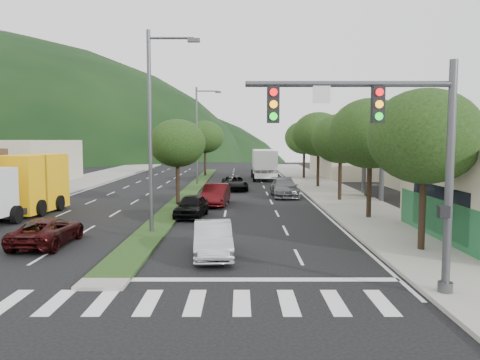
{
  "coord_description": "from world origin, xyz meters",
  "views": [
    {
      "loc": [
        4.45,
        -15.16,
        4.71
      ],
      "look_at": [
        4.44,
        13.01,
        2.25
      ],
      "focal_mm": 35.0,
      "sensor_mm": 36.0,
      "label": 1
    }
  ],
  "objects_px": {
    "tree_r_d": "(318,134)",
    "car_queue_a": "(191,206)",
    "streetlight_mid": "(199,131)",
    "streetlight_near": "(154,121)",
    "car_queue_d": "(235,183)",
    "traffic_signal": "(397,142)",
    "tree_med_far": "(205,137)",
    "sedan_silver": "(213,239)",
    "tree_r_c": "(341,139)",
    "car_queue_b": "(284,188)",
    "tree_r_e": "(304,138)",
    "car_queue_c": "(216,195)",
    "suv_maroon": "(48,231)",
    "tree_med_near": "(177,143)",
    "tree_r_b": "(370,134)",
    "box_truck": "(23,187)",
    "tree_r_a": "(425,137)",
    "motorhome": "(264,164)"
  },
  "relations": [
    {
      "from": "tree_med_near",
      "to": "car_queue_a",
      "type": "height_order",
      "value": "tree_med_near"
    },
    {
      "from": "suv_maroon",
      "to": "car_queue_a",
      "type": "bearing_deg",
      "value": -125.21
    },
    {
      "from": "motorhome",
      "to": "streetlight_near",
      "type": "bearing_deg",
      "value": -102.69
    },
    {
      "from": "car_queue_b",
      "to": "car_queue_d",
      "type": "bearing_deg",
      "value": 128.48
    },
    {
      "from": "tree_r_a",
      "to": "tree_med_far",
      "type": "bearing_deg",
      "value": 106.7
    },
    {
      "from": "tree_r_b",
      "to": "car_queue_d",
      "type": "xyz_separation_m",
      "value": [
        -8.04,
        15.92,
        -4.38
      ]
    },
    {
      "from": "tree_r_e",
      "to": "car_queue_b",
      "type": "xyz_separation_m",
      "value": [
        -3.92,
        -17.08,
        -4.15
      ]
    },
    {
      "from": "tree_r_a",
      "to": "tree_r_c",
      "type": "height_order",
      "value": "tree_r_a"
    },
    {
      "from": "tree_r_d",
      "to": "car_queue_a",
      "type": "distance_m",
      "value": 20.55
    },
    {
      "from": "sedan_silver",
      "to": "suv_maroon",
      "type": "bearing_deg",
      "value": 160.62
    },
    {
      "from": "tree_r_d",
      "to": "streetlight_mid",
      "type": "distance_m",
      "value": 12.18
    },
    {
      "from": "car_queue_a",
      "to": "box_truck",
      "type": "distance_m",
      "value": 10.58
    },
    {
      "from": "tree_r_c",
      "to": "car_queue_d",
      "type": "relative_size",
      "value": 1.38
    },
    {
      "from": "suv_maroon",
      "to": "car_queue_a",
      "type": "xyz_separation_m",
      "value": [
        5.62,
        7.59,
        0.06
      ]
    },
    {
      "from": "traffic_signal",
      "to": "tree_r_d",
      "type": "xyz_separation_m",
      "value": [
        2.97,
        31.54,
        0.54
      ]
    },
    {
      "from": "car_queue_d",
      "to": "car_queue_b",
      "type": "bearing_deg",
      "value": -56.29
    },
    {
      "from": "traffic_signal",
      "to": "sedan_silver",
      "type": "xyz_separation_m",
      "value": [
        -5.67,
        4.88,
        -3.94
      ]
    },
    {
      "from": "tree_r_a",
      "to": "car_queue_b",
      "type": "relative_size",
      "value": 1.29
    },
    {
      "from": "traffic_signal",
      "to": "box_truck",
      "type": "bearing_deg",
      "value": 139.99
    },
    {
      "from": "tree_r_b",
      "to": "tree_med_near",
      "type": "height_order",
      "value": "tree_r_b"
    },
    {
      "from": "tree_med_far",
      "to": "car_queue_a",
      "type": "distance_m",
      "value": 31.41
    },
    {
      "from": "car_queue_d",
      "to": "motorhome",
      "type": "distance_m",
      "value": 12.39
    },
    {
      "from": "tree_r_a",
      "to": "car_queue_b",
      "type": "height_order",
      "value": "tree_r_a"
    },
    {
      "from": "streetlight_near",
      "to": "car_queue_a",
      "type": "height_order",
      "value": "streetlight_near"
    },
    {
      "from": "car_queue_b",
      "to": "car_queue_d",
      "type": "height_order",
      "value": "car_queue_b"
    },
    {
      "from": "streetlight_mid",
      "to": "streetlight_near",
      "type": "bearing_deg",
      "value": -90.0
    },
    {
      "from": "tree_med_near",
      "to": "sedan_silver",
      "type": "xyz_separation_m",
      "value": [
        3.36,
        -14.66,
        -3.73
      ]
    },
    {
      "from": "traffic_signal",
      "to": "tree_med_near",
      "type": "bearing_deg",
      "value": 114.8
    },
    {
      "from": "car_queue_d",
      "to": "tree_r_a",
      "type": "bearing_deg",
      "value": -77.22
    },
    {
      "from": "streetlight_mid",
      "to": "suv_maroon",
      "type": "bearing_deg",
      "value": -98.89
    },
    {
      "from": "car_queue_a",
      "to": "tree_r_d",
      "type": "bearing_deg",
      "value": 65.29
    },
    {
      "from": "traffic_signal",
      "to": "suv_maroon",
      "type": "relative_size",
      "value": 1.57
    },
    {
      "from": "motorhome",
      "to": "tree_r_d",
      "type": "bearing_deg",
      "value": -64.41
    },
    {
      "from": "suv_maroon",
      "to": "car_queue_b",
      "type": "xyz_separation_m",
      "value": [
        12.2,
        17.59,
        0.12
      ]
    },
    {
      "from": "tree_r_c",
      "to": "car_queue_b",
      "type": "relative_size",
      "value": 1.26
    },
    {
      "from": "tree_med_near",
      "to": "suv_maroon",
      "type": "relative_size",
      "value": 1.35
    },
    {
      "from": "tree_r_b",
      "to": "box_truck",
      "type": "height_order",
      "value": "tree_r_b"
    },
    {
      "from": "tree_r_b",
      "to": "tree_med_near",
      "type": "relative_size",
      "value": 1.15
    },
    {
      "from": "car_queue_d",
      "to": "box_truck",
      "type": "height_order",
      "value": "box_truck"
    },
    {
      "from": "car_queue_d",
      "to": "tree_med_far",
      "type": "bearing_deg",
      "value": 98.01
    },
    {
      "from": "car_queue_a",
      "to": "traffic_signal",
      "type": "bearing_deg",
      "value": -55.62
    },
    {
      "from": "tree_r_d",
      "to": "car_queue_d",
      "type": "height_order",
      "value": "tree_r_d"
    },
    {
      "from": "car_queue_d",
      "to": "streetlight_mid",
      "type": "bearing_deg",
      "value": 120.63
    },
    {
      "from": "car_queue_d",
      "to": "traffic_signal",
      "type": "bearing_deg",
      "value": -86.04
    },
    {
      "from": "tree_r_a",
      "to": "car_queue_d",
      "type": "height_order",
      "value": "tree_r_a"
    },
    {
      "from": "car_queue_c",
      "to": "box_truck",
      "type": "xyz_separation_m",
      "value": [
        -11.71,
        -4.32,
        1.0
      ]
    },
    {
      "from": "tree_med_far",
      "to": "traffic_signal",
      "type": "bearing_deg",
      "value": -78.78
    },
    {
      "from": "tree_r_b",
      "to": "streetlight_near",
      "type": "height_order",
      "value": "streetlight_near"
    },
    {
      "from": "streetlight_near",
      "to": "car_queue_d",
      "type": "relative_size",
      "value": 2.12
    },
    {
      "from": "tree_r_e",
      "to": "car_queue_c",
      "type": "bearing_deg",
      "value": -112.82
    }
  ]
}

